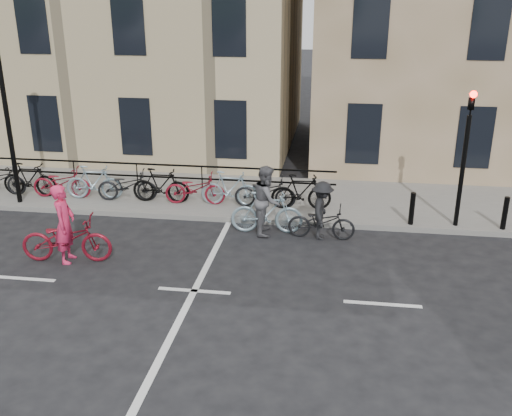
# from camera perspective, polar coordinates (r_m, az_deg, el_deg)

# --- Properties ---
(ground) EXTENTS (120.00, 120.00, 0.00)m
(ground) POSITION_cam_1_polar(r_m,az_deg,el_deg) (12.53, -6.19, -8.24)
(ground) COLOR black
(ground) RESTS_ON ground
(sidewalk) EXTENTS (46.00, 4.00, 0.15)m
(sidewalk) POSITION_cam_1_polar(r_m,az_deg,el_deg) (18.94, -13.56, 1.65)
(sidewalk) COLOR slate
(sidewalk) RESTS_ON ground
(building_west) EXTENTS (20.00, 10.00, 10.00)m
(building_west) POSITION_cam_1_polar(r_m,az_deg,el_deg) (26.46, -19.42, 17.54)
(building_west) COLOR tan
(building_west) RESTS_ON sidewalk
(traffic_light) EXTENTS (0.18, 0.30, 3.90)m
(traffic_light) POSITION_cam_1_polar(r_m,az_deg,el_deg) (15.73, 20.28, 6.18)
(traffic_light) COLOR black
(traffic_light) RESTS_ON sidewalk
(lamp_post) EXTENTS (0.36, 0.36, 5.28)m
(lamp_post) POSITION_cam_1_polar(r_m,az_deg,el_deg) (17.89, -23.98, 10.69)
(lamp_post) COLOR black
(lamp_post) RESTS_ON sidewalk
(bollard_east) EXTENTS (0.14, 0.14, 0.90)m
(bollard_east) POSITION_cam_1_polar(r_m,az_deg,el_deg) (15.96, 15.33, -0.05)
(bollard_east) COLOR black
(bollard_east) RESTS_ON sidewalk
(bollard_west) EXTENTS (0.14, 0.14, 0.90)m
(bollard_west) POSITION_cam_1_polar(r_m,az_deg,el_deg) (16.45, 23.63, -0.47)
(bollard_west) COLOR black
(bollard_west) RESTS_ON sidewalk
(parked_bikes) EXTENTS (11.45, 1.23, 1.05)m
(parked_bikes) POSITION_cam_1_polar(r_m,az_deg,el_deg) (17.50, -11.23, 2.26)
(parked_bikes) COLOR black
(parked_bikes) RESTS_ON sidewalk
(cyclist_pink) EXTENTS (2.23, 1.01, 1.92)m
(cyclist_pink) POSITION_cam_1_polar(r_m,az_deg,el_deg) (14.26, -18.47, -2.60)
(cyclist_pink) COLOR maroon
(cyclist_pink) RESTS_ON ground
(cyclist_grey) EXTENTS (1.96, 0.95, 1.86)m
(cyclist_grey) POSITION_cam_1_polar(r_m,az_deg,el_deg) (15.11, 1.09, 0.17)
(cyclist_grey) COLOR #829DAA
(cyclist_grey) RESTS_ON ground
(cyclist_dark) EXTENTS (1.76, 1.02, 1.55)m
(cyclist_dark) POSITION_cam_1_polar(r_m,az_deg,el_deg) (14.91, 6.58, -0.85)
(cyclist_dark) COLOR black
(cyclist_dark) RESTS_ON ground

